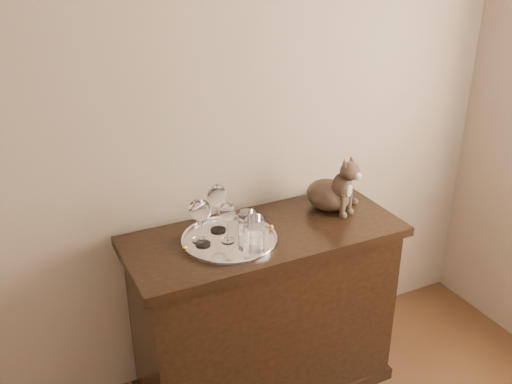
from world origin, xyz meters
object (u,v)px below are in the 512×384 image
tumbler_c (247,222)px  wine_glass_a (198,220)px  tray (230,240)px  wine_glass_c (202,222)px  wine_glass_d (227,222)px  cat (329,181)px  wine_glass_b (217,208)px  sideboard (264,314)px  tumbler_a (254,229)px

tumbler_c → wine_glass_a: bearing=177.2°
tray → wine_glass_a: wine_glass_a is taller
wine_glass_a → wine_glass_c: bearing=-85.1°
wine_glass_c → tumbler_c: bearing=7.5°
wine_glass_d → cat: size_ratio=0.63×
wine_glass_a → tumbler_c: 0.22m
wine_glass_b → wine_glass_d: (0.00, -0.10, -0.02)m
sideboard → wine_glass_d: bearing=-175.6°
tray → tumbler_c: 0.11m
wine_glass_a → wine_glass_c: 0.04m
sideboard → tumbler_a: 0.49m
wine_glass_c → tumbler_a: 0.22m
wine_glass_b → wine_glass_c: bearing=-140.8°
wine_glass_a → tumbler_a: size_ratio=1.86×
wine_glass_a → wine_glass_b: size_ratio=0.87×
wine_glass_a → tumbler_a: bearing=-24.4°
wine_glass_c → wine_glass_a: bearing=94.9°
wine_glass_a → cat: cat is taller
tray → wine_glass_c: size_ratio=1.98×
wine_glass_b → cat: (0.54, -0.01, 0.03)m
sideboard → wine_glass_a: wine_glass_a is taller
sideboard → tumbler_a: (-0.08, -0.05, 0.48)m
sideboard → tumbler_a: tumbler_a is taller
wine_glass_b → wine_glass_d: wine_glass_b is taller
wine_glass_b → tumbler_a: wine_glass_b is taller
tray → tumbler_c: size_ratio=4.67×
tumbler_a → wine_glass_b: bearing=126.6°
sideboard → tumbler_a: bearing=-146.8°
tray → wine_glass_c: (-0.11, 0.01, 0.11)m
tumbler_a → cat: cat is taller
sideboard → cat: size_ratio=4.29×
wine_glass_a → sideboard: bearing=-8.8°
sideboard → wine_glass_c: (-0.28, 0.01, 0.53)m
tray → tumbler_a: bearing=-27.0°
wine_glass_c → tumbler_c: wine_glass_c is taller
sideboard → tray: 0.46m
wine_glass_a → tumbler_c: bearing=-2.8°
sideboard → wine_glass_b: size_ratio=5.65×
tumbler_a → tray: bearing=153.0°
wine_glass_d → cat: 0.55m
tray → wine_glass_b: wine_glass_b is taller
cat → wine_glass_c: bearing=165.9°
tray → wine_glass_b: size_ratio=1.88×
wine_glass_d → tumbler_c: size_ratio=2.05×
wine_glass_c → wine_glass_d: wine_glass_c is taller
tray → tumbler_a: size_ratio=4.04×
wine_glass_a → wine_glass_c: wine_glass_c is taller
wine_glass_d → sideboard: bearing=4.4°
tumbler_a → tumbler_c: size_ratio=1.16×
tumbler_a → wine_glass_a: bearing=155.6°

